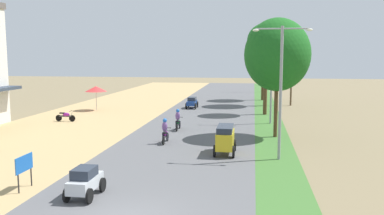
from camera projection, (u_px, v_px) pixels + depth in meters
name	position (u px, v px, depth m)	size (l,w,h in m)	color
parked_motorbike_third	(66.00, 116.00, 35.42)	(1.80, 0.54, 0.94)	black
street_signboard	(24.00, 166.00, 17.45)	(0.06, 1.30, 1.50)	#262628
vendor_umbrella	(96.00, 89.00, 42.21)	(2.20, 2.20, 2.52)	#99999E
median_tree_nearest	(277.00, 55.00, 28.10)	(4.55, 4.55, 8.29)	#4C351E
median_tree_second	(266.00, 43.00, 38.72)	(3.40, 3.40, 8.75)	#4C351E
median_tree_third	(267.00, 41.00, 45.54)	(4.34, 4.34, 9.31)	#4C351E
median_tree_fourth	(264.00, 41.00, 51.18)	(3.80, 3.80, 9.69)	#4C351E
streetlamp_near	(281.00, 83.00, 22.10)	(3.16, 0.20, 7.30)	gray
streetlamp_mid	(272.00, 74.00, 33.89)	(3.16, 0.20, 7.24)	gray
streetlamp_far	(264.00, 63.00, 62.77)	(3.16, 0.20, 7.88)	gray
utility_pole_near	(292.00, 68.00, 46.36)	(1.80, 0.20, 8.24)	brown
car_hatchback_silver	(85.00, 181.00, 16.52)	(1.04, 2.00, 1.23)	#B7BCC1
car_van_yellow	(225.00, 138.00, 23.69)	(1.19, 2.41, 1.67)	gold
car_sedan_blue	(192.00, 102.00, 44.03)	(1.10, 2.26, 1.19)	navy
motorbike_ahead_second	(165.00, 131.00, 26.58)	(0.54, 1.80, 1.66)	black
motorbike_ahead_third	(178.00, 120.00, 31.16)	(0.54, 1.80, 1.66)	black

